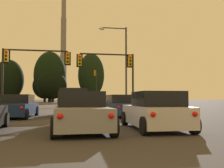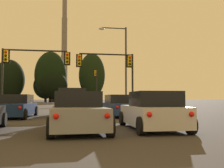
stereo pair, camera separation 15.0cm
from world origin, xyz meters
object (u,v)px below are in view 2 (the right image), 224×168
(sedan_center_lane_second, at_px, (77,112))
(smokestack, at_px, (64,53))
(traffic_light_overhead_right, at_px, (114,67))
(suv_center_lane_front, at_px, (72,103))
(traffic_light_overhead_left, at_px, (26,63))
(traffic_light_far_right, at_px, (96,82))
(sedan_right_lane_front, at_px, (120,106))
(hatchback_right_lane_second, at_px, (152,112))
(street_lamp, at_px, (122,59))
(sedan_left_lane_front, at_px, (17,107))

(sedan_center_lane_second, bearing_deg, smokestack, 89.99)
(traffic_light_overhead_right, bearing_deg, suv_center_lane_front, -122.72)
(traffic_light_overhead_left, relative_size, traffic_light_overhead_right, 1.09)
(sedan_center_lane_second, distance_m, traffic_light_far_right, 39.66)
(sedan_right_lane_front, xyz_separation_m, suv_center_lane_front, (-3.13, 1.00, 0.23))
(hatchback_right_lane_second, distance_m, traffic_light_overhead_right, 15.23)
(street_lamp, bearing_deg, hatchback_right_lane_second, -98.34)
(sedan_center_lane_second, height_order, smokestack, smokestack)
(sedan_right_lane_front, xyz_separation_m, smokestack, (-4.96, 118.28, 23.76))
(traffic_light_overhead_right, height_order, street_lamp, street_lamp)
(suv_center_lane_front, bearing_deg, sedan_right_lane_front, -16.79)
(sedan_left_lane_front, xyz_separation_m, traffic_light_overhead_left, (-0.52, 7.12, 3.64))
(street_lamp, relative_size, smokestack, 0.14)
(sedan_left_lane_front, bearing_deg, traffic_light_far_right, 77.85)
(hatchback_right_lane_second, height_order, traffic_light_overhead_right, traffic_light_overhead_right)
(suv_center_lane_front, bearing_deg, sedan_left_lane_front, -161.31)
(hatchback_right_lane_second, distance_m, street_lamp, 18.98)
(sedan_left_lane_front, bearing_deg, street_lamp, 52.89)
(sedan_right_lane_front, bearing_deg, sedan_center_lane_second, -114.82)
(sedan_center_lane_second, distance_m, smokestack, 127.86)
(traffic_light_overhead_right, xyz_separation_m, street_lamp, (1.52, 3.40, 1.30))
(sedan_right_lane_front, distance_m, hatchback_right_lane_second, 7.54)
(hatchback_right_lane_second, relative_size, sedan_left_lane_front, 0.87)
(sedan_left_lane_front, height_order, street_lamp, street_lamp)
(sedan_center_lane_second, bearing_deg, traffic_light_overhead_right, 73.87)
(suv_center_lane_front, relative_size, street_lamp, 0.55)
(traffic_light_overhead_right, bearing_deg, smokestack, 93.01)
(traffic_light_far_right, bearing_deg, suv_center_lane_front, -99.32)
(sedan_right_lane_front, bearing_deg, smokestack, 90.54)
(traffic_light_overhead_left, height_order, traffic_light_overhead_right, traffic_light_overhead_left)
(sedan_left_lane_front, xyz_separation_m, smokestack, (1.61, 118.38, 23.76))
(hatchback_right_lane_second, distance_m, smokestack, 128.12)
(sedan_left_lane_front, distance_m, street_lamp, 14.79)
(suv_center_lane_front, distance_m, sedan_left_lane_front, 3.62)
(sedan_center_lane_second, distance_m, sedan_left_lane_front, 8.02)
(sedan_right_lane_front, xyz_separation_m, street_lamp, (2.39, 10.63, 4.82))
(hatchback_right_lane_second, height_order, street_lamp, street_lamp)
(sedan_left_lane_front, distance_m, traffic_light_far_right, 33.24)
(sedan_right_lane_front, height_order, suv_center_lane_front, suv_center_lane_front)
(suv_center_lane_front, relative_size, sedan_left_lane_front, 1.03)
(sedan_center_lane_second, relative_size, street_lamp, 0.52)
(traffic_light_overhead_left, xyz_separation_m, street_lamp, (9.48, 3.61, 1.18))
(hatchback_right_lane_second, relative_size, traffic_light_overhead_right, 0.74)
(hatchback_right_lane_second, bearing_deg, smokestack, 93.75)
(sedan_left_lane_front, bearing_deg, sedan_right_lane_front, 3.62)
(sedan_right_lane_front, height_order, traffic_light_overhead_left, traffic_light_overhead_left)
(sedan_right_lane_front, xyz_separation_m, sedan_center_lane_second, (-3.11, -7.34, 0.00))
(street_lamp, bearing_deg, traffic_light_far_right, 91.25)
(traffic_light_overhead_right, bearing_deg, sedan_center_lane_second, -105.28)
(suv_center_lane_front, height_order, sedan_left_lane_front, suv_center_lane_front)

